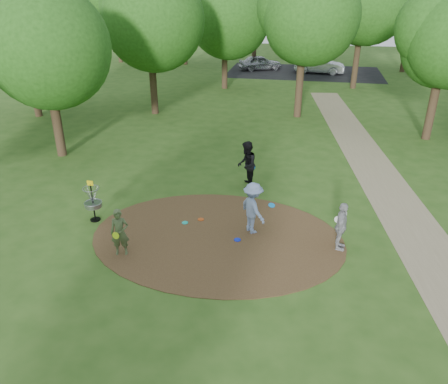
# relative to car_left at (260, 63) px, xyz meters

# --- Properties ---
(ground) EXTENTS (100.00, 100.00, 0.00)m
(ground) POSITION_rel_car_left_xyz_m (2.18, -30.31, -0.68)
(ground) COLOR #2D5119
(ground) RESTS_ON ground
(dirt_clearing) EXTENTS (8.40, 8.40, 0.02)m
(dirt_clearing) POSITION_rel_car_left_xyz_m (2.18, -30.31, -0.67)
(dirt_clearing) COLOR #47301C
(dirt_clearing) RESTS_ON ground
(footpath) EXTENTS (7.55, 39.89, 0.01)m
(footpath) POSITION_rel_car_left_xyz_m (8.68, -28.31, -0.68)
(footpath) COLOR #8C7A5B
(footpath) RESTS_ON ground
(parking_lot) EXTENTS (14.00, 8.00, 0.01)m
(parking_lot) POSITION_rel_car_left_xyz_m (4.18, -0.31, -0.68)
(parking_lot) COLOR black
(parking_lot) RESTS_ON ground
(player_observer_with_disc) EXTENTS (0.64, 0.54, 1.55)m
(player_observer_with_disc) POSITION_rel_car_left_xyz_m (-0.53, -31.84, 0.09)
(player_observer_with_disc) COLOR #4B5C35
(player_observer_with_disc) RESTS_ON ground
(player_throwing_with_disc) EXTENTS (1.40, 1.32, 1.80)m
(player_throwing_with_disc) POSITION_rel_car_left_xyz_m (3.28, -29.73, 0.22)
(player_throwing_with_disc) COLOR #8095BF
(player_throwing_with_disc) RESTS_ON ground
(player_walking_with_disc) EXTENTS (0.81, 1.00, 1.94)m
(player_walking_with_disc) POSITION_rel_car_left_xyz_m (2.54, -26.19, 0.29)
(player_walking_with_disc) COLOR black
(player_walking_with_disc) RESTS_ON ground
(player_waiting_with_disc) EXTENTS (0.51, 0.99, 1.62)m
(player_waiting_with_disc) POSITION_rel_car_left_xyz_m (6.11, -30.25, 0.13)
(player_waiting_with_disc) COLOR #98989A
(player_waiting_with_disc) RESTS_ON ground
(disc_ground_cyan) EXTENTS (0.22, 0.22, 0.02)m
(disc_ground_cyan) POSITION_rel_car_left_xyz_m (0.88, -29.63, -0.65)
(disc_ground_cyan) COLOR #17BCAA
(disc_ground_cyan) RESTS_ON dirt_clearing
(disc_ground_blue) EXTENTS (0.22, 0.22, 0.02)m
(disc_ground_blue) POSITION_rel_car_left_xyz_m (2.88, -30.39, -0.65)
(disc_ground_blue) COLOR #0D22DF
(disc_ground_blue) RESTS_ON dirt_clearing
(disc_ground_red) EXTENTS (0.22, 0.22, 0.02)m
(disc_ground_red) POSITION_rel_car_left_xyz_m (1.37, -29.30, -0.65)
(disc_ground_red) COLOR #BE4313
(disc_ground_red) RESTS_ON dirt_clearing
(car_left) EXTENTS (4.31, 3.07, 1.36)m
(car_left) POSITION_rel_car_left_xyz_m (0.00, 0.00, 0.00)
(car_left) COLOR #9D9DA4
(car_left) RESTS_ON ground
(car_right) EXTENTS (4.58, 1.92, 1.47)m
(car_right) POSITION_rel_car_left_xyz_m (5.54, -0.66, 0.05)
(car_right) COLOR #ABAFB3
(car_right) RESTS_ON ground
(disc_golf_basket) EXTENTS (0.63, 0.63, 1.54)m
(disc_golf_basket) POSITION_rel_car_left_xyz_m (-2.32, -30.01, 0.19)
(disc_golf_basket) COLOR black
(disc_golf_basket) RESTS_ON ground
(tree_ring) EXTENTS (37.64, 45.74, 8.91)m
(tree_ring) POSITION_rel_car_left_xyz_m (3.05, -20.39, 4.51)
(tree_ring) COLOR #332316
(tree_ring) RESTS_ON ground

